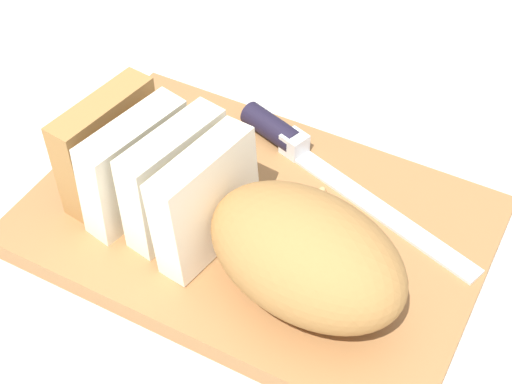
# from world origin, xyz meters

# --- Properties ---
(ground_plane) EXTENTS (3.00, 3.00, 0.00)m
(ground_plane) POSITION_xyz_m (0.00, 0.00, 0.00)
(ground_plane) COLOR beige
(cutting_board) EXTENTS (0.38, 0.26, 0.02)m
(cutting_board) POSITION_xyz_m (0.00, 0.00, 0.01)
(cutting_board) COLOR #9E6B3D
(cutting_board) RESTS_ON ground_plane
(bread_loaf) EXTENTS (0.30, 0.13, 0.09)m
(bread_loaf) POSITION_xyz_m (-0.01, 0.04, 0.06)
(bread_loaf) COLOR #A8753D
(bread_loaf) RESTS_ON cutting_board
(bread_knife) EXTENTS (0.25, 0.09, 0.02)m
(bread_knife) POSITION_xyz_m (0.01, -0.08, 0.03)
(bread_knife) COLOR silver
(bread_knife) RESTS_ON cutting_board
(crumb_near_knife) EXTENTS (0.01, 0.01, 0.01)m
(crumb_near_knife) POSITION_xyz_m (0.05, -0.03, 0.02)
(crumb_near_knife) COLOR tan
(crumb_near_knife) RESTS_ON cutting_board
(crumb_near_loaf) EXTENTS (0.01, 0.01, 0.01)m
(crumb_near_loaf) POSITION_xyz_m (-0.03, -0.05, 0.02)
(crumb_near_loaf) COLOR tan
(crumb_near_loaf) RESTS_ON cutting_board
(crumb_stray_left) EXTENTS (0.01, 0.01, 0.01)m
(crumb_stray_left) POSITION_xyz_m (0.01, -0.03, 0.02)
(crumb_stray_left) COLOR tan
(crumb_stray_left) RESTS_ON cutting_board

